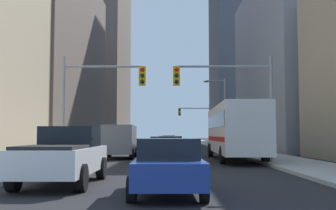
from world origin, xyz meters
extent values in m
cube|color=#9E9E99|center=(-6.93, 50.00, 0.07)|extent=(3.58, 160.00, 0.15)
cube|color=#9E9E99|center=(6.93, 50.00, 0.07)|extent=(3.58, 160.00, 0.15)
cube|color=silver|center=(4.24, 24.45, 1.95)|extent=(2.67, 11.54, 2.90)
cube|color=black|center=(2.98, 24.45, 2.47)|extent=(0.18, 10.58, 0.80)
cube|color=red|center=(2.97, 24.45, 1.37)|extent=(0.17, 10.58, 0.28)
cylinder|color=black|center=(3.06, 28.48, 0.50)|extent=(0.32, 1.00, 1.00)
cylinder|color=black|center=(5.41, 28.48, 0.50)|extent=(0.32, 1.00, 1.00)
cylinder|color=black|center=(3.06, 21.23, 0.50)|extent=(0.32, 1.00, 1.00)
cylinder|color=black|center=(5.41, 21.23, 0.50)|extent=(0.32, 1.00, 1.00)
cube|color=white|center=(-3.31, 11.56, 0.80)|extent=(2.03, 5.41, 0.80)
cube|color=black|center=(-3.31, 12.53, 1.55)|extent=(1.81, 1.81, 0.70)
cube|color=black|center=(-3.31, 10.21, 1.25)|extent=(1.77, 2.38, 0.10)
cylinder|color=black|center=(-4.27, 13.29, 0.40)|extent=(0.28, 0.80, 0.80)
cylinder|color=black|center=(-2.35, 13.29, 0.40)|extent=(0.28, 0.80, 0.80)
cylinder|color=black|center=(-4.27, 9.83, 0.40)|extent=(0.28, 0.80, 0.80)
cylinder|color=black|center=(-2.35, 9.83, 0.40)|extent=(0.28, 0.80, 0.80)
cube|color=slate|center=(-3.34, 26.97, 1.31)|extent=(2.13, 5.25, 1.90)
cube|color=black|center=(-3.34, 29.57, 1.73)|extent=(1.76, 0.06, 0.60)
cylinder|color=black|center=(-4.30, 28.63, 0.36)|extent=(0.24, 0.72, 0.72)
cylinder|color=black|center=(-2.38, 28.63, 0.36)|extent=(0.24, 0.72, 0.72)
cylinder|color=black|center=(-4.30, 25.30, 0.36)|extent=(0.24, 0.72, 0.72)
cylinder|color=black|center=(-2.38, 25.30, 0.36)|extent=(0.24, 0.72, 0.72)
cube|color=navy|center=(0.11, 9.31, 0.65)|extent=(1.89, 4.24, 0.65)
cube|color=black|center=(0.11, 9.16, 1.25)|extent=(1.62, 1.93, 0.55)
cylinder|color=black|center=(-0.75, 10.66, 0.32)|extent=(0.22, 0.64, 0.64)
cylinder|color=black|center=(0.98, 10.66, 0.32)|extent=(0.22, 0.64, 0.64)
cylinder|color=black|center=(-0.75, 7.97, 0.32)|extent=(0.22, 0.64, 0.64)
cylinder|color=black|center=(0.98, 7.97, 0.32)|extent=(0.22, 0.64, 0.64)
cube|color=#141E4C|center=(-0.13, 21.50, 0.65)|extent=(1.83, 4.21, 0.65)
cube|color=black|center=(-0.13, 21.35, 1.25)|extent=(1.60, 1.91, 0.55)
cylinder|color=black|center=(-1.00, 22.85, 0.32)|extent=(0.22, 0.64, 0.64)
cylinder|color=black|center=(0.73, 22.85, 0.32)|extent=(0.22, 0.64, 0.64)
cylinder|color=black|center=(-1.00, 20.16, 0.32)|extent=(0.22, 0.64, 0.64)
cylinder|color=black|center=(0.73, 20.16, 0.32)|extent=(0.22, 0.64, 0.64)
cube|color=maroon|center=(0.14, 28.30, 0.65)|extent=(1.88, 4.23, 0.65)
cube|color=black|center=(0.14, 28.15, 1.25)|extent=(1.62, 1.93, 0.55)
cylinder|color=black|center=(-0.72, 29.65, 0.32)|extent=(0.22, 0.64, 0.64)
cylinder|color=black|center=(1.01, 29.65, 0.32)|extent=(0.22, 0.64, 0.64)
cylinder|color=black|center=(-0.72, 26.96, 0.32)|extent=(0.22, 0.64, 0.64)
cylinder|color=black|center=(1.01, 26.96, 0.32)|extent=(0.22, 0.64, 0.64)
cube|color=#C6B793|center=(-0.06, 34.63, 0.65)|extent=(1.88, 4.23, 0.65)
cube|color=black|center=(-0.06, 34.48, 1.25)|extent=(1.62, 1.93, 0.55)
cylinder|color=black|center=(-0.92, 35.98, 0.32)|extent=(0.22, 0.64, 0.64)
cylinder|color=black|center=(0.81, 35.98, 0.32)|extent=(0.22, 0.64, 0.64)
cylinder|color=black|center=(-0.92, 33.29, 0.32)|extent=(0.22, 0.64, 0.64)
cylinder|color=black|center=(0.81, 33.29, 0.32)|extent=(0.22, 0.64, 0.64)
cube|color=#B7BABF|center=(-0.05, 55.95, 0.65)|extent=(1.90, 4.24, 0.65)
cube|color=black|center=(-0.05, 55.80, 1.25)|extent=(1.63, 1.94, 0.55)
cylinder|color=black|center=(-0.91, 57.30, 0.32)|extent=(0.22, 0.64, 0.64)
cylinder|color=black|center=(0.82, 57.30, 0.32)|extent=(0.22, 0.64, 0.64)
cylinder|color=black|center=(-0.91, 54.61, 0.32)|extent=(0.22, 0.64, 0.64)
cylinder|color=black|center=(0.82, 54.61, 0.32)|extent=(0.22, 0.64, 0.64)
cylinder|color=gray|center=(-5.74, 20.96, 3.00)|extent=(0.18, 0.18, 6.00)
cylinder|color=gray|center=(-3.57, 20.96, 5.40)|extent=(4.35, 0.12, 0.12)
cube|color=gold|center=(-1.39, 20.96, 4.88)|extent=(0.38, 0.30, 1.05)
sphere|color=red|center=(-1.39, 20.79, 5.21)|extent=(0.24, 0.24, 0.24)
sphere|color=black|center=(-1.39, 20.79, 4.88)|extent=(0.24, 0.24, 0.24)
sphere|color=black|center=(-1.39, 20.79, 4.54)|extent=(0.24, 0.24, 0.24)
cylinder|color=gray|center=(5.74, 20.96, 3.00)|extent=(0.18, 0.18, 6.00)
cylinder|color=gray|center=(3.12, 20.96, 5.40)|extent=(5.24, 0.12, 0.12)
cube|color=gold|center=(0.50, 20.96, 4.88)|extent=(0.38, 0.30, 1.05)
sphere|color=red|center=(0.50, 20.79, 5.21)|extent=(0.24, 0.24, 0.24)
sphere|color=black|center=(0.50, 20.79, 4.88)|extent=(0.24, 0.24, 0.24)
sphere|color=black|center=(0.50, 20.79, 4.54)|extent=(0.24, 0.24, 0.24)
cylinder|color=gray|center=(5.74, 57.82, 3.00)|extent=(0.18, 0.18, 6.00)
cylinder|color=gray|center=(3.59, 57.82, 5.40)|extent=(4.31, 0.12, 0.12)
cube|color=gold|center=(1.44, 57.82, 4.88)|extent=(0.38, 0.30, 1.05)
sphere|color=black|center=(1.44, 57.65, 5.21)|extent=(0.24, 0.24, 0.24)
sphere|color=#F9A514|center=(1.44, 57.65, 4.88)|extent=(0.24, 0.24, 0.24)
sphere|color=black|center=(1.44, 57.65, 4.54)|extent=(0.24, 0.24, 0.24)
cylinder|color=gray|center=(5.84, 41.72, 3.75)|extent=(0.16, 0.16, 7.50)
cylinder|color=gray|center=(4.89, 41.72, 7.30)|extent=(1.91, 0.10, 0.10)
ellipsoid|color=#4C4C51|center=(3.93, 41.72, 7.20)|extent=(0.56, 0.32, 0.20)
cube|color=#66564C|center=(-17.35, 46.07, 10.48)|extent=(15.53, 27.10, 20.97)
cube|color=#66564C|center=(-21.40, 88.13, 30.62)|extent=(23.25, 26.11, 61.24)
cube|color=#93939E|center=(18.97, 45.33, 9.63)|extent=(18.73, 25.98, 19.26)
cube|color=#4C515B|center=(19.37, 88.02, 23.15)|extent=(19.92, 20.56, 46.31)
camera|label=1|loc=(0.18, -2.14, 1.62)|focal=44.95mm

